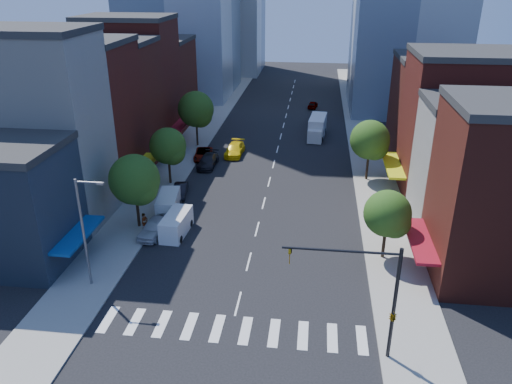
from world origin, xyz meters
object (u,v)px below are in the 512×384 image
parked_car_front (154,227)px  pedestrian_far (160,203)px  traffic_car_far (313,105)px  taxi (235,149)px  parked_car_rear (208,161)px  cargo_van_far (168,204)px  box_truck (317,128)px  pedestrian_near (145,223)px  traffic_car_oncoming (315,119)px  parked_car_third (203,154)px  cargo_van_near (176,225)px  parked_car_second (180,191)px

parked_car_front → pedestrian_far: pedestrian_far is taller
parked_car_front → traffic_car_far: bearing=82.1°
parked_car_front → taxi: bearing=88.1°
parked_car_rear → cargo_van_far: 13.95m
parked_car_rear → box_truck: 19.83m
pedestrian_near → pedestrian_far: pedestrian_near is taller
traffic_car_oncoming → pedestrian_near: 43.10m
traffic_car_oncoming → pedestrian_near: size_ratio=2.30×
taxi → box_truck: (11.00, 9.58, 0.64)m
traffic_car_oncoming → box_truck: size_ratio=0.58×
cargo_van_far → pedestrian_near: bearing=-110.9°
traffic_car_far → box_truck: (0.94, -17.43, 0.79)m
parked_car_rear → traffic_car_oncoming: 25.65m
pedestrian_near → parked_car_third: bearing=29.4°
parked_car_third → cargo_van_near: (1.99, -20.77, 0.34)m
parked_car_front → parked_car_third: (0.00, 21.14, -0.14)m
traffic_car_far → box_truck: box_truck is taller
parked_car_second → pedestrian_near: size_ratio=2.07×
box_truck → pedestrian_far: 32.00m
parked_car_rear → traffic_car_oncoming: bearing=60.2°
cargo_van_far → pedestrian_far: (-1.02, 0.44, -0.08)m
cargo_van_far → pedestrian_far: cargo_van_far is taller
cargo_van_far → traffic_car_far: bearing=65.2°
parked_car_front → traffic_car_far: parked_car_front is taller
taxi → box_truck: size_ratio=0.71×
cargo_van_near → traffic_car_far: cargo_van_near is taller
cargo_van_near → parked_car_second: bearing=105.6°
parked_car_third → taxi: size_ratio=0.89×
cargo_van_far → box_truck: 31.89m
cargo_van_near → traffic_car_oncoming: (12.53, 40.05, -0.28)m
cargo_van_near → box_truck: 34.92m
cargo_van_far → traffic_car_oncoming: bearing=60.1°
traffic_car_far → parked_car_front: bearing=82.3°
parked_car_second → taxi: bearing=67.3°
parked_car_front → box_truck: 36.04m
box_truck → cargo_van_near: bearing=-106.5°
parked_car_rear → cargo_van_near: (0.79, -18.14, 0.26)m
cargo_van_far → taxi: size_ratio=0.94×
cargo_van_near → pedestrian_far: size_ratio=3.10×
cargo_van_far → box_truck: box_truck is taller
parked_car_rear → taxi: bearing=61.5°
parked_car_front → pedestrian_near: 1.07m
box_truck → pedestrian_near: box_truck is taller
parked_car_front → pedestrian_far: size_ratio=3.01×
taxi → parked_car_front: bearing=-97.7°
parked_car_second → traffic_car_oncoming: bearing=57.7°
parked_car_second → parked_car_third: 12.12m
parked_car_second → taxi: 14.71m
parked_car_front → taxi: size_ratio=0.88×
traffic_car_far → parked_car_third: bearing=72.2°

